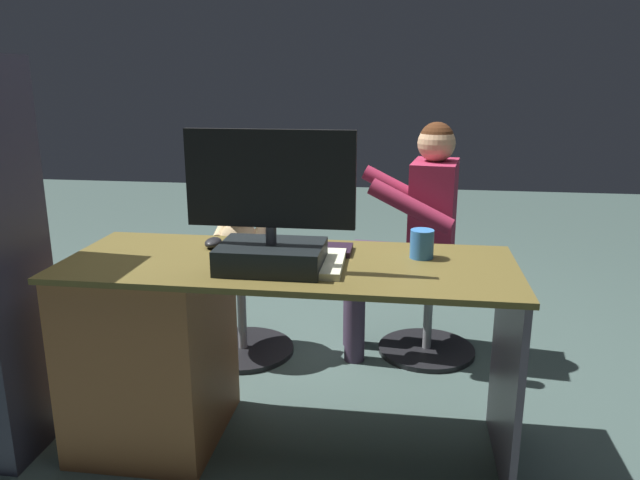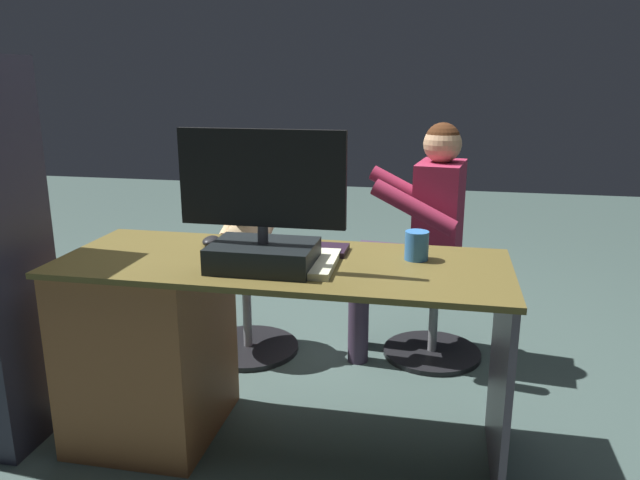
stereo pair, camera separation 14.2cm
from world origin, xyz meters
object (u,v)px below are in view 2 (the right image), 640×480
(visitor_chair, at_px, (434,305))
(person, at_px, (419,224))
(computer_mouse, at_px, (211,241))
(tv_remote, at_px, (222,252))
(teddy_bear, at_px, (245,230))
(desk, at_px, (174,340))
(cup, at_px, (417,245))
(monitor, at_px, (263,226))
(keyboard, at_px, (292,248))
(office_chair_teddy, at_px, (247,302))

(visitor_chair, xyz_separation_m, person, (0.09, 0.01, 0.41))
(computer_mouse, relative_size, visitor_chair, 0.20)
(tv_remote, height_order, teddy_bear, teddy_bear)
(desk, bearing_deg, cup, -173.16)
(visitor_chair, bearing_deg, teddy_bear, 7.04)
(tv_remote, distance_m, visitor_chair, 1.23)
(monitor, bearing_deg, teddy_bear, -67.87)
(desk, xyz_separation_m, keyboard, (-0.43, -0.13, 0.35))
(monitor, xyz_separation_m, visitor_chair, (-0.57, -0.96, -0.61))
(cup, relative_size, office_chair_teddy, 0.20)
(computer_mouse, relative_size, office_chair_teddy, 0.19)
(keyboard, xyz_separation_m, tv_remote, (0.23, 0.10, -0.00))
(monitor, relative_size, tv_remote, 3.71)
(computer_mouse, bearing_deg, teddy_bear, -83.39)
(office_chair_teddy, bearing_deg, desk, 86.70)
(desk, relative_size, computer_mouse, 16.42)
(teddy_bear, bearing_deg, desk, 86.75)
(visitor_chair, bearing_deg, keyboard, 54.71)
(cup, height_order, tv_remote, cup)
(monitor, xyz_separation_m, cup, (-0.50, -0.20, -0.10))
(office_chair_teddy, relative_size, visitor_chair, 1.06)
(desk, height_order, monitor, monitor)
(office_chair_teddy, height_order, teddy_bear, teddy_bear)
(computer_mouse, relative_size, person, 0.08)
(desk, xyz_separation_m, person, (-0.87, -0.86, 0.29))
(desk, distance_m, computer_mouse, 0.40)
(desk, bearing_deg, computer_mouse, -130.51)
(monitor, height_order, cup, monitor)
(cup, xyz_separation_m, visitor_chair, (-0.07, -0.77, -0.51))
(tv_remote, bearing_deg, person, -119.26)
(desk, height_order, computer_mouse, computer_mouse)
(desk, xyz_separation_m, computer_mouse, (-0.12, -0.14, 0.36))
(cup, height_order, person, person)
(keyboard, bearing_deg, cup, 176.88)
(desk, distance_m, teddy_bear, 0.80)
(person, bearing_deg, tv_remote, 51.15)
(visitor_chair, bearing_deg, office_chair_teddy, 7.82)
(monitor, bearing_deg, computer_mouse, -39.47)
(office_chair_teddy, bearing_deg, teddy_bear, -90.00)
(tv_remote, xyz_separation_m, teddy_bear, (0.15, -0.73, -0.11))
(monitor, bearing_deg, office_chair_teddy, -67.57)
(tv_remote, xyz_separation_m, person, (-0.67, -0.83, -0.06))
(office_chair_teddy, height_order, visitor_chair, same)
(cup, bearing_deg, person, -88.51)
(desk, height_order, person, person)
(cup, bearing_deg, office_chair_teddy, -37.23)
(keyboard, height_order, person, person)
(keyboard, xyz_separation_m, visitor_chair, (-0.53, -0.74, -0.47))
(desk, distance_m, tv_remote, 0.40)
(teddy_bear, bearing_deg, computer_mouse, 96.61)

